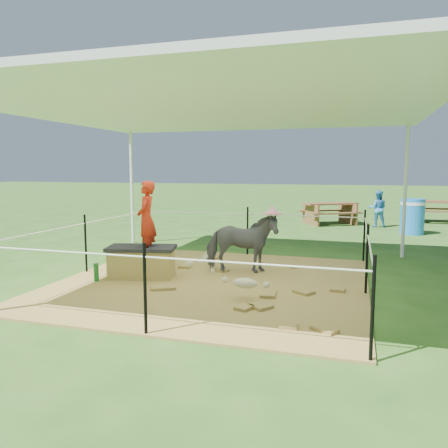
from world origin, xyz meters
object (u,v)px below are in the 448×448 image
(foal, at_px, (245,281))
(picnic_table_far, at_px, (439,212))
(straw_bale, at_px, (142,263))
(green_bottle, at_px, (96,272))
(distant_person, at_px, (378,209))
(pony, at_px, (241,243))
(picnic_table_near, at_px, (330,213))
(woman, at_px, (146,213))
(trash_barrel, at_px, (412,217))

(foal, relative_size, picnic_table_far, 0.53)
(picnic_table_far, bearing_deg, straw_bale, -122.24)
(straw_bale, height_order, green_bottle, straw_bale)
(straw_bale, bearing_deg, green_bottle, -140.71)
(foal, distance_m, distant_person, 8.76)
(pony, height_order, picnic_table_near, pony)
(pony, xyz_separation_m, picnic_table_near, (1.00, 7.37, -0.18))
(picnic_table_far, bearing_deg, green_bottle, -123.36)
(woman, height_order, pony, woman)
(green_bottle, distance_m, distant_person, 9.39)
(green_bottle, relative_size, distant_person, 0.25)
(trash_barrel, height_order, picnic_table_near, trash_barrel)
(pony, xyz_separation_m, picnic_table_far, (4.43, 8.89, -0.17))
(straw_bale, distance_m, picnic_table_far, 11.28)
(woman, xyz_separation_m, picnic_table_far, (5.80, 9.61, -0.71))
(picnic_table_far, bearing_deg, woman, -121.80)
(straw_bale, relative_size, picnic_table_far, 0.58)
(green_bottle, xyz_separation_m, foal, (2.43, -0.27, 0.11))
(pony, distance_m, foal, 1.52)
(woman, relative_size, pony, 1.01)
(woman, relative_size, foal, 1.31)
(green_bottle, bearing_deg, picnic_table_far, 57.36)
(foal, height_order, picnic_table_far, picnic_table_far)
(straw_bale, relative_size, pony, 0.84)
(trash_barrel, bearing_deg, distant_person, 122.61)
(trash_barrel, height_order, distant_person, distant_person)
(pony, height_order, foal, pony)
(picnic_table_far, relative_size, distant_person, 1.55)
(green_bottle, xyz_separation_m, picnic_table_near, (3.02, 8.54, 0.18))
(green_bottle, height_order, trash_barrel, trash_barrel)
(straw_bale, bearing_deg, distant_person, 63.44)
(pony, distance_m, distant_person, 7.49)
(foal, height_order, distant_person, distant_person)
(pony, relative_size, picnic_table_far, 0.68)
(green_bottle, distance_m, picnic_table_far, 11.95)
(straw_bale, xyz_separation_m, picnic_table_far, (5.90, 9.61, 0.11))
(straw_bale, relative_size, green_bottle, 3.60)
(green_bottle, relative_size, foal, 0.30)
(green_bottle, height_order, pony, pony)
(green_bottle, xyz_separation_m, trash_barrel, (5.28, 6.96, 0.31))
(trash_barrel, bearing_deg, woman, -125.44)
(straw_bale, distance_m, picnic_table_near, 8.46)
(picnic_table_near, bearing_deg, foal, -123.38)
(foal, bearing_deg, picnic_table_near, 86.22)
(pony, distance_m, picnic_table_near, 7.44)
(woman, bearing_deg, pony, 104.58)
(trash_barrel, relative_size, picnic_table_far, 0.56)
(straw_bale, distance_m, pony, 1.65)
(pony, bearing_deg, foal, -178.28)
(woman, xyz_separation_m, distant_person, (3.80, 7.81, -0.51))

